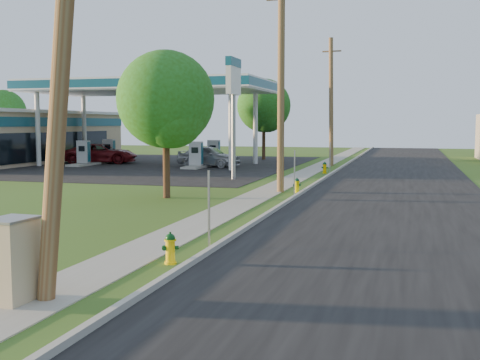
# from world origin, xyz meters

# --- Properties ---
(ground_plane) EXTENTS (140.00, 140.00, 0.00)m
(ground_plane) POSITION_xyz_m (0.00, 0.00, 0.00)
(ground_plane) COLOR #3A5917
(ground_plane) RESTS_ON ground
(road) EXTENTS (8.00, 120.00, 0.02)m
(road) POSITION_xyz_m (4.50, 10.00, 0.01)
(road) COLOR black
(road) RESTS_ON ground
(curb) EXTENTS (0.15, 120.00, 0.15)m
(curb) POSITION_xyz_m (0.50, 10.00, 0.07)
(curb) COLOR #A29F94
(curb) RESTS_ON ground
(sidewalk) EXTENTS (1.50, 120.00, 0.03)m
(sidewalk) POSITION_xyz_m (-1.25, 10.00, 0.01)
(sidewalk) COLOR gray
(sidewalk) RESTS_ON ground
(forecourt) EXTENTS (26.00, 28.00, 0.02)m
(forecourt) POSITION_xyz_m (-16.00, 32.00, 0.01)
(forecourt) COLOR black
(forecourt) RESTS_ON ground
(utility_pole_near) EXTENTS (1.40, 0.32, 9.48)m
(utility_pole_near) POSITION_xyz_m (-0.60, -1.00, 4.80)
(utility_pole_near) COLOR brown
(utility_pole_near) RESTS_ON ground
(utility_pole_mid) EXTENTS (1.40, 0.32, 9.80)m
(utility_pole_mid) POSITION_xyz_m (-0.60, 17.00, 4.95)
(utility_pole_mid) COLOR brown
(utility_pole_mid) RESTS_ON ground
(utility_pole_far) EXTENTS (1.40, 0.32, 9.50)m
(utility_pole_far) POSITION_xyz_m (-0.60, 35.00, 4.80)
(utility_pole_far) COLOR brown
(utility_pole_far) RESTS_ON ground
(sign_post_near) EXTENTS (0.05, 0.04, 2.00)m
(sign_post_near) POSITION_xyz_m (0.25, 4.20, 1.00)
(sign_post_near) COLOR gray
(sign_post_near) RESTS_ON ground
(sign_post_mid) EXTENTS (0.05, 0.04, 2.00)m
(sign_post_mid) POSITION_xyz_m (0.25, 16.00, 1.00)
(sign_post_mid) COLOR gray
(sign_post_mid) RESTS_ON ground
(sign_post_far) EXTENTS (0.05, 0.04, 2.00)m
(sign_post_far) POSITION_xyz_m (0.25, 28.20, 1.00)
(sign_post_far) COLOR gray
(sign_post_far) RESTS_ON ground
(gas_canopy) EXTENTS (18.18, 9.18, 6.40)m
(gas_canopy) POSITION_xyz_m (-14.00, 32.00, 5.90)
(gas_canopy) COLOR silver
(gas_canopy) RESTS_ON ground
(fuel_pump_nw) EXTENTS (1.20, 3.20, 1.90)m
(fuel_pump_nw) POSITION_xyz_m (-18.50, 30.00, 0.72)
(fuel_pump_nw) COLOR #A29F94
(fuel_pump_nw) RESTS_ON ground
(fuel_pump_ne) EXTENTS (1.20, 3.20, 1.90)m
(fuel_pump_ne) POSITION_xyz_m (-9.50, 30.00, 0.72)
(fuel_pump_ne) COLOR #A29F94
(fuel_pump_ne) RESTS_ON ground
(fuel_pump_sw) EXTENTS (1.20, 3.20, 1.90)m
(fuel_pump_sw) POSITION_xyz_m (-18.50, 34.00, 0.72)
(fuel_pump_sw) COLOR #A29F94
(fuel_pump_sw) RESTS_ON ground
(fuel_pump_se) EXTENTS (1.20, 3.20, 1.90)m
(fuel_pump_se) POSITION_xyz_m (-9.50, 34.00, 0.72)
(fuel_pump_se) COLOR #A29F94
(fuel_pump_se) RESTS_ON ground
(convenience_store) EXTENTS (10.40, 22.40, 4.25)m
(convenience_store) POSITION_xyz_m (-26.98, 32.00, 2.13)
(convenience_store) COLOR tan
(convenience_store) RESTS_ON ground
(price_pylon) EXTENTS (0.34, 2.04, 6.85)m
(price_pylon) POSITION_xyz_m (-4.50, 22.50, 5.43)
(price_pylon) COLOR gray
(price_pylon) RESTS_ON ground
(tree_verge) EXTENTS (4.15, 4.15, 6.28)m
(tree_verge) POSITION_xyz_m (-4.75, 13.47, 4.04)
(tree_verge) COLOR #322012
(tree_verge) RESTS_ON ground
(tree_lot) EXTENTS (4.66, 4.66, 7.07)m
(tree_lot) POSITION_xyz_m (-7.09, 40.83, 4.55)
(tree_lot) COLOR #322012
(tree_lot) RESTS_ON ground
(tree_back) EXTENTS (4.20, 4.20, 6.36)m
(tree_back) POSITION_xyz_m (-31.97, 38.68, 4.10)
(tree_back) COLOR #322012
(tree_back) RESTS_ON ground
(hydrant_near) EXTENTS (0.38, 0.34, 0.74)m
(hydrant_near) POSITION_xyz_m (-0.01, 2.25, 0.36)
(hydrant_near) COLOR yellow
(hydrant_near) RESTS_ON ground
(hydrant_mid) EXTENTS (0.37, 0.33, 0.71)m
(hydrant_mid) POSITION_xyz_m (0.19, 16.91, 0.35)
(hydrant_mid) COLOR yellow
(hydrant_mid) RESTS_ON ground
(hydrant_far) EXTENTS (0.39, 0.35, 0.75)m
(hydrant_far) POSITION_xyz_m (-0.06, 27.99, 0.37)
(hydrant_far) COLOR #E7AE00
(hydrant_far) RESTS_ON ground
(utility_cabinet) EXTENTS (0.71, 0.92, 1.53)m
(utility_cabinet) POSITION_xyz_m (-1.58, -1.28, 0.77)
(utility_cabinet) COLOR tan
(utility_cabinet) RESTS_ON ground
(car_red) EXTENTS (6.12, 3.94, 1.57)m
(car_red) POSITION_xyz_m (-18.53, 32.78, 0.78)
(car_red) COLOR maroon
(car_red) RESTS_ON ground
(car_silver) EXTENTS (4.99, 2.80, 1.60)m
(car_silver) POSITION_xyz_m (-9.03, 31.39, 0.80)
(car_silver) COLOR #B2B4B9
(car_silver) RESTS_ON ground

